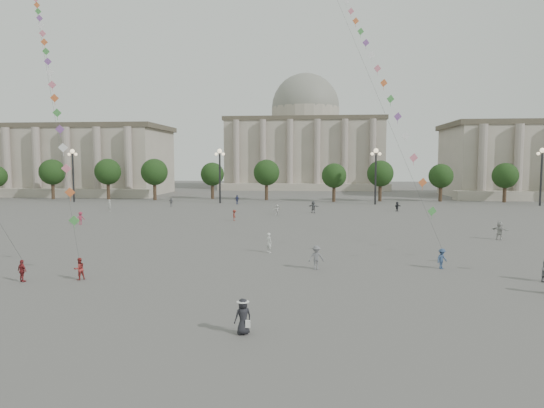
{
  "coord_description": "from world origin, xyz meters",
  "views": [
    {
      "loc": [
        4.13,
        -23.36,
        8.1
      ],
      "look_at": [
        0.77,
        12.0,
        5.0
      ],
      "focal_mm": 32.0,
      "sensor_mm": 36.0,
      "label": 1
    }
  ],
  "objects": [
    {
      "name": "ground",
      "position": [
        0.0,
        0.0,
        0.0
      ],
      "size": [
        360.0,
        360.0,
        0.0
      ],
      "primitive_type": "plane",
      "color": "#54514F",
      "rests_on": "ground"
    },
    {
      "name": "hall_west",
      "position": [
        -75.0,
        93.89,
        8.43
      ],
      "size": [
        84.0,
        26.22,
        17.2
      ],
      "color": "#9D9684",
      "rests_on": "ground"
    },
    {
      "name": "hall_central",
      "position": [
        0.0,
        129.22,
        14.23
      ],
      "size": [
        48.3,
        34.3,
        35.5
      ],
      "color": "#9D9684",
      "rests_on": "ground"
    },
    {
      "name": "tree_row",
      "position": [
        0.0,
        78.0,
        5.39
      ],
      "size": [
        137.12,
        5.12,
        8.0
      ],
      "color": "#37251B",
      "rests_on": "ground"
    },
    {
      "name": "lamp_post_far_west",
      "position": [
        -45.0,
        70.0,
        7.35
      ],
      "size": [
        2.0,
        0.9,
        10.65
      ],
      "color": "#262628",
      "rests_on": "ground"
    },
    {
      "name": "lamp_post_mid_west",
      "position": [
        -15.0,
        70.0,
        7.35
      ],
      "size": [
        2.0,
        0.9,
        10.65
      ],
      "color": "#262628",
      "rests_on": "ground"
    },
    {
      "name": "lamp_post_mid_east",
      "position": [
        15.0,
        70.0,
        7.35
      ],
      "size": [
        2.0,
        0.9,
        10.65
      ],
      "color": "#262628",
      "rests_on": "ground"
    },
    {
      "name": "lamp_post_far_east",
      "position": [
        45.0,
        70.0,
        7.35
      ],
      "size": [
        2.0,
        0.9,
        10.65
      ],
      "color": "#262628",
      "rests_on": "ground"
    },
    {
      "name": "person_crowd_0",
      "position": [
        -11.3,
        68.0,
        0.89
      ],
      "size": [
        1.08,
        1.01,
        1.78
      ],
      "primitive_type": "imported",
      "rotation": [
        0.0,
        0.0,
        0.7
      ],
      "color": "navy",
      "rests_on": "ground"
    },
    {
      "name": "person_crowd_2",
      "position": [
        -26.47,
        36.29,
        0.83
      ],
      "size": [
        1.18,
        1.22,
        1.67
      ],
      "primitive_type": "imported",
      "rotation": [
        0.0,
        0.0,
        0.85
      ],
      "color": "#9E2B45",
      "rests_on": "ground"
    },
    {
      "name": "person_crowd_4",
      "position": [
        -2.1,
        50.19,
        0.8
      ],
      "size": [
        1.27,
        1.48,
        1.6
      ],
      "primitive_type": "imported",
      "rotation": [
        0.0,
        0.0,
        4.07
      ],
      "color": "white",
      "rests_on": "ground"
    },
    {
      "name": "person_crowd_6",
      "position": [
        4.05,
        12.79,
        0.91
      ],
      "size": [
        1.3,
        0.91,
        1.82
      ],
      "primitive_type": "imported",
      "rotation": [
        0.0,
        0.0,
        0.22
      ],
      "color": "slate",
      "rests_on": "ground"
    },
    {
      "name": "person_crowd_7",
      "position": [
        23.05,
        28.71,
        0.97
      ],
      "size": [
        1.7,
        1.64,
        1.93
      ],
      "primitive_type": "imported",
      "rotation": [
        0.0,
        0.0,
        2.39
      ],
      "color": "#B5B4B1",
      "rests_on": "ground"
    },
    {
      "name": "person_crowd_9",
      "position": [
        17.14,
        57.4,
        0.79
      ],
      "size": [
        1.38,
        1.33,
        1.57
      ],
      "primitive_type": "imported",
      "rotation": [
        0.0,
        0.0,
        0.75
      ],
      "color": "black",
      "rests_on": "ground"
    },
    {
      "name": "person_crowd_10",
      "position": [
        -29.83,
        52.73,
        0.97
      ],
      "size": [
        0.77,
        0.84,
        1.93
      ],
      "primitive_type": "imported",
      "rotation": [
        0.0,
        0.0,
        2.15
      ],
      "color": "#B0B0AC",
      "rests_on": "ground"
    },
    {
      "name": "person_crowd_12",
      "position": [
        3.43,
        53.48,
        0.97
      ],
      "size": [
        1.88,
        1.29,
        1.95
      ],
      "primitive_type": "imported",
      "rotation": [
        0.0,
        0.0,
        2.7
      ],
      "color": "slate",
      "rests_on": "ground"
    },
    {
      "name": "person_crowd_13",
      "position": [
        -0.2,
        19.27,
        0.89
      ],
      "size": [
        0.75,
        0.77,
        1.78
      ],
      "primitive_type": "imported",
      "rotation": [
        0.0,
        0.0,
        2.28
      ],
      "color": "silver",
      "rests_on": "ground"
    },
    {
      "name": "person_crowd_16",
      "position": [
        -22.4,
        62.04,
        0.82
      ],
      "size": [
        0.98,
        0.45,
        1.63
      ],
      "primitive_type": "imported",
      "rotation": [
        0.0,
        0.0,
        0.05
      ],
      "color": "slate",
      "rests_on": "ground"
    },
    {
      "name": "person_crowd_17",
      "position": [
        -7.29,
        42.03,
        0.77
      ],
      "size": [
        0.86,
        1.12,
        1.54
      ],
      "primitive_type": "imported",
      "rotation": [
        0.0,
        0.0,
        1.89
      ],
      "color": "maroon",
      "rests_on": "ground"
    },
    {
      "name": "tourist_0",
      "position": [
        -15.74,
        7.08,
        0.76
      ],
      "size": [
        0.96,
        0.71,
        1.52
      ],
      "primitive_type": "imported",
      "rotation": [
        0.0,
        0.0,
        2.7
      ],
      "color": "maroon",
      "rests_on": "ground"
    },
    {
      "name": "kite_flyer_0",
      "position": [
        -12.18,
        8.0,
        0.77
      ],
      "size": [
        0.92,
        0.94,
        1.53
      ],
      "primitive_type": "imported",
      "rotation": [
        0.0,
        0.0,
        4.05
      ],
      "color": "maroon",
      "rests_on": "ground"
    },
    {
      "name": "kite_flyer_1",
      "position": [
        13.54,
        13.9,
        0.78
      ],
      "size": [
        1.15,
        1.07,
        1.55
      ],
      "primitive_type": "imported",
      "rotation": [
        0.0,
        0.0,
        0.67
      ],
      "color": "navy",
      "rests_on": "ground"
    },
    {
      "name": "hat_person",
      "position": [
        0.67,
        -1.38,
        0.89
      ],
      "size": [
        0.99,
        0.9,
        1.7
      ],
      "color": "black",
      "rests_on": "ground"
    },
    {
      "name": "kite_train_west",
      "position": [
        -25.41,
        27.72,
        19.96
      ],
      "size": [
        25.01,
        36.38,
        56.32
      ],
      "color": "#3F3F3F",
      "rests_on": "ground"
    },
    {
      "name": "kite_train_mid",
      "position": [
        7.6,
        36.36,
        25.69
      ],
      "size": [
        11.78,
        41.96,
        62.54
      ],
      "color": "#3F3F3F",
      "rests_on": "ground"
    }
  ]
}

